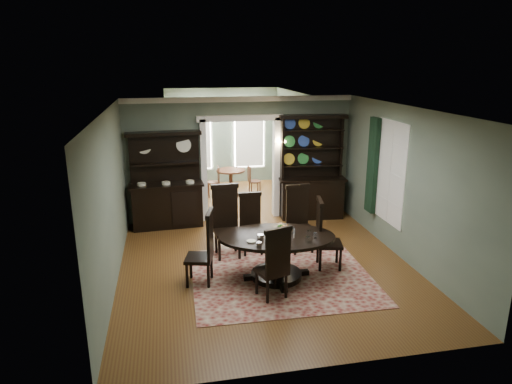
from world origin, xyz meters
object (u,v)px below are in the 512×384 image
welsh_dresser (311,181)px  parlor_table (231,179)px  sideboard (167,194)px  dining_table (277,249)px

welsh_dresser → parlor_table: bearing=133.3°
sideboard → parlor_table: (1.84, 2.21, -0.28)m
sideboard → parlor_table: sideboard is taller
welsh_dresser → sideboard: bearing=-174.5°
dining_table → sideboard: bearing=130.3°
dining_table → parlor_table: size_ratio=2.72×
sideboard → welsh_dresser: (3.55, -0.02, 0.14)m
dining_table → parlor_table: dining_table is taller
dining_table → welsh_dresser: (1.65, 3.15, 0.36)m
sideboard → dining_table: bearing=-62.1°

